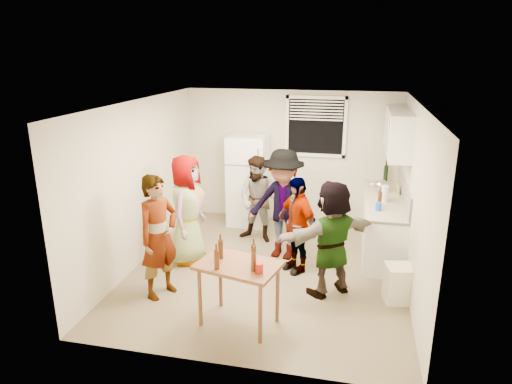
% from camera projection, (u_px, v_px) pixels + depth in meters
% --- Properties ---
extents(room, '(4.00, 4.50, 2.50)m').
position_uv_depth(room, '(268.00, 270.00, 6.93)').
color(room, beige).
rests_on(room, ground).
extents(window, '(1.12, 0.10, 1.06)m').
position_uv_depth(window, '(316.00, 127.00, 8.35)').
color(window, white).
rests_on(window, room).
extents(refrigerator, '(0.70, 0.70, 1.70)m').
position_uv_depth(refrigerator, '(248.00, 180.00, 8.59)').
color(refrigerator, white).
rests_on(refrigerator, ground).
extents(counter_lower, '(0.60, 2.20, 0.86)m').
position_uv_depth(counter_lower, '(382.00, 225.00, 7.53)').
color(counter_lower, white).
rests_on(counter_lower, ground).
extents(countertop, '(0.64, 2.22, 0.04)m').
position_uv_depth(countertop, '(384.00, 199.00, 7.39)').
color(countertop, beige).
rests_on(countertop, counter_lower).
extents(backsplash, '(0.03, 2.20, 0.36)m').
position_uv_depth(backsplash, '(404.00, 189.00, 7.27)').
color(backsplash, beige).
rests_on(backsplash, countertop).
extents(upper_cabinets, '(0.34, 1.60, 0.70)m').
position_uv_depth(upper_cabinets, '(398.00, 132.00, 7.23)').
color(upper_cabinets, white).
rests_on(upper_cabinets, room).
extents(kettle, '(0.32, 0.29, 0.22)m').
position_uv_depth(kettle, '(380.00, 191.00, 7.75)').
color(kettle, silver).
rests_on(kettle, countertop).
extents(paper_towel, '(0.12, 0.12, 0.26)m').
position_uv_depth(paper_towel, '(384.00, 201.00, 7.22)').
color(paper_towel, white).
rests_on(paper_towel, countertop).
extents(wine_bottle, '(0.08, 0.08, 0.31)m').
position_uv_depth(wine_bottle, '(385.00, 182.00, 8.27)').
color(wine_bottle, black).
rests_on(wine_bottle, countertop).
extents(beer_bottle_counter, '(0.06, 0.06, 0.23)m').
position_uv_depth(beer_bottle_counter, '(379.00, 206.00, 6.99)').
color(beer_bottle_counter, '#47230C').
rests_on(beer_bottle_counter, countertop).
extents(blue_cup, '(0.09, 0.09, 0.12)m').
position_uv_depth(blue_cup, '(378.00, 210.00, 6.82)').
color(blue_cup, blue).
rests_on(blue_cup, countertop).
extents(picture_frame, '(0.02, 0.20, 0.16)m').
position_uv_depth(picture_frame, '(398.00, 189.00, 7.59)').
color(picture_frame, '#C1B24F').
rests_on(picture_frame, countertop).
extents(trash_bin, '(0.40, 0.40, 0.50)m').
position_uv_depth(trash_bin, '(398.00, 284.00, 6.01)').
color(trash_bin, white).
rests_on(trash_bin, ground).
extents(serving_table, '(1.07, 0.83, 0.80)m').
position_uv_depth(serving_table, '(239.00, 323.00, 5.58)').
color(serving_table, brown).
rests_on(serving_table, ground).
extents(beer_bottle_table, '(0.06, 0.06, 0.22)m').
position_uv_depth(beer_bottle_table, '(254.00, 271.00, 5.17)').
color(beer_bottle_table, '#47230C').
rests_on(beer_bottle_table, serving_table).
extents(red_cup, '(0.09, 0.09, 0.12)m').
position_uv_depth(red_cup, '(259.00, 273.00, 5.13)').
color(red_cup, '#9D1B0E').
rests_on(red_cup, serving_table).
extents(guest_grey, '(1.73, 0.87, 0.55)m').
position_uv_depth(guest_grey, '(190.00, 261.00, 7.23)').
color(guest_grey, '#999999').
rests_on(guest_grey, ground).
extents(guest_stripe, '(1.79, 1.28, 0.40)m').
position_uv_depth(guest_stripe, '(163.00, 294.00, 6.25)').
color(guest_stripe, '#141933').
rests_on(guest_stripe, ground).
extents(guest_back_left, '(1.04, 1.62, 0.57)m').
position_uv_depth(guest_back_left, '(259.00, 240.00, 8.01)').
color(guest_back_left, brown).
rests_on(guest_back_left, ground).
extents(guest_back_right, '(1.50, 1.98, 0.66)m').
position_uv_depth(guest_back_right, '(282.00, 256.00, 7.38)').
color(guest_back_right, '#444449').
rests_on(guest_back_right, ground).
extents(guest_black, '(1.65, 1.63, 0.36)m').
position_uv_depth(guest_black, '(295.00, 270.00, 6.94)').
color(guest_black, black).
rests_on(guest_black, ground).
extents(guest_orange, '(2.16, 2.17, 0.47)m').
position_uv_depth(guest_orange, '(329.00, 292.00, 6.30)').
color(guest_orange, '#EF7D5D').
rests_on(guest_orange, ground).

